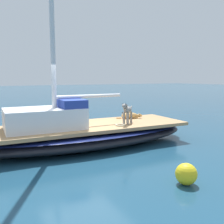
{
  "coord_description": "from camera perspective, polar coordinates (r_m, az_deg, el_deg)",
  "views": [
    {
      "loc": [
        -7.29,
        3.01,
        2.15
      ],
      "look_at": [
        0.0,
        -1.0,
        1.01
      ],
      "focal_mm": 41.04,
      "sensor_mm": 36.0,
      "label": 1
    }
  ],
  "objects": [
    {
      "name": "sailboat_main",
      "position": [
        8.09,
        -6.24,
        -5.21
      ],
      "size": [
        2.83,
        7.34,
        0.66
      ],
      "color": "black",
      "rests_on": "ground"
    },
    {
      "name": "coiled_rope",
      "position": [
        7.91,
        1.92,
        -2.89
      ],
      "size": [
        0.32,
        0.32,
        0.04
      ],
      "primitive_type": "torus",
      "color": "beige",
      "rests_on": "sailboat_main"
    },
    {
      "name": "deck_winch",
      "position": [
        9.4,
        2.68,
        -0.72
      ],
      "size": [
        0.16,
        0.16,
        0.21
      ],
      "color": "#B7B7BC",
      "rests_on": "sailboat_main"
    },
    {
      "name": "ground_plane",
      "position": [
        8.17,
        -6.21,
        -7.49
      ],
      "size": [
        120.0,
        120.0,
        0.0
      ],
      "primitive_type": "plane",
      "color": "navy"
    },
    {
      "name": "cabin_house",
      "position": [
        7.67,
        -14.19,
        -1.02
      ],
      "size": [
        1.5,
        2.28,
        0.84
      ],
      "color": "silver",
      "rests_on": "sailboat_main"
    },
    {
      "name": "dog_grey",
      "position": [
        8.17,
        3.41,
        0.28
      ],
      "size": [
        0.67,
        0.77,
        0.7
      ],
      "color": "gray",
      "rests_on": "sailboat_main"
    },
    {
      "name": "mooring_buoy",
      "position": [
        5.49,
        16.2,
        -13.13
      ],
      "size": [
        0.44,
        0.44,
        0.44
      ],
      "primitive_type": "sphere",
      "color": "yellow",
      "rests_on": "ground"
    },
    {
      "name": "dog_tan",
      "position": [
        9.28,
        4.15,
        -0.79
      ],
      "size": [
        0.44,
        0.93,
        0.22
      ],
      "color": "tan",
      "rests_on": "sailboat_main"
    }
  ]
}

